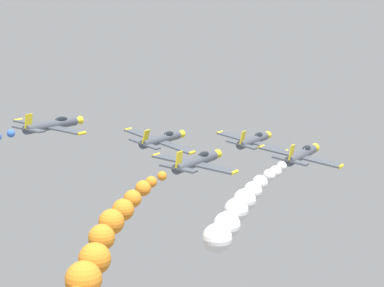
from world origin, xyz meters
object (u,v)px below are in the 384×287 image
airplane_right_inner (302,154)px  airplane_left_outer (197,161)px  airplane_left_inner (162,139)px  airplane_lead (254,140)px  airplane_right_outer (52,125)px

airplane_right_inner → airplane_left_outer: (-8.89, -8.49, -0.09)m
airplane_left_inner → airplane_left_outer: (9.10, -8.98, -0.57)m
airplane_left_inner → airplane_right_inner: size_ratio=1.00×
airplane_lead → airplane_right_outer: airplane_right_outer is taller
airplane_lead → airplane_right_inner: size_ratio=1.00×
airplane_lead → airplane_left_outer: bearing=-89.9°
airplane_right_outer → airplane_right_inner: bearing=17.4°
airplane_left_inner → airplane_right_inner: 18.00m
airplane_left_inner → airplane_left_outer: bearing=-44.6°
airplane_lead → airplane_left_inner: bearing=-138.5°
airplane_right_inner → airplane_right_outer: 29.00m
airplane_left_inner → airplane_left_outer: 12.80m
airplane_right_inner → airplane_right_outer: (-27.55, -8.63, 2.76)m
airplane_right_inner → airplane_left_outer: airplane_right_inner is taller
airplane_lead → airplane_right_inner: bearing=-43.8°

